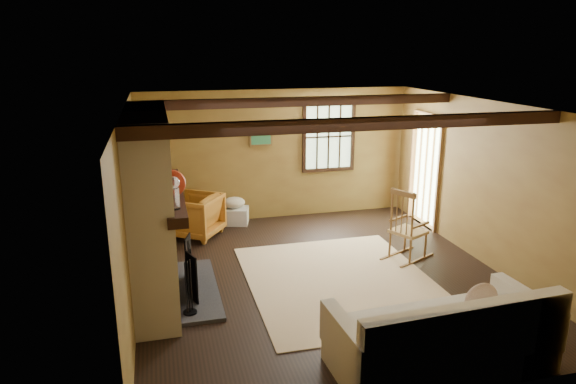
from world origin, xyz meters
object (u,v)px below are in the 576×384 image
object	(u,v)px
laundry_basket	(234,216)
rocking_chair	(407,230)
sofa	(444,341)
fireplace	(154,215)
armchair	(195,216)

from	to	relation	value
laundry_basket	rocking_chair	bearing A→B (deg)	-44.51
sofa	fireplace	bearing A→B (deg)	136.23
laundry_basket	fireplace	bearing A→B (deg)	-118.34
sofa	rocking_chair	bearing A→B (deg)	67.49
armchair	fireplace	bearing A→B (deg)	16.91
sofa	laundry_basket	distance (m)	5.09
fireplace	laundry_basket	size ratio (longest dim) A/B	4.80
laundry_basket	armchair	size ratio (longest dim) A/B	0.62
sofa	armchair	world-z (taller)	sofa
armchair	laundry_basket	bearing A→B (deg)	156.14
fireplace	laundry_basket	distance (m)	3.05
fireplace	rocking_chair	xyz separation A→B (m)	(3.67, 0.30, -0.64)
sofa	armchair	bearing A→B (deg)	112.23
fireplace	sofa	world-z (taller)	fireplace
rocking_chair	laundry_basket	world-z (taller)	rocking_chair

